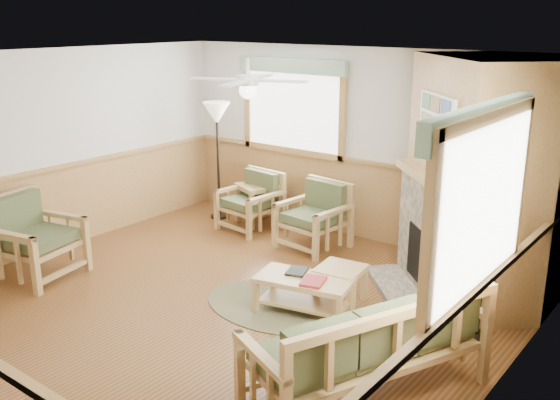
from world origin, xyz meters
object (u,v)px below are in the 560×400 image
Objects in this scene: armchair_back_left at (250,201)px; floor_lamp_right at (484,260)px; footstool at (340,285)px; end_table_chairs at (258,204)px; coffee_table at (304,295)px; floor_lamp_left at (218,161)px; sofa at (366,343)px; armchair_back_right at (313,216)px; armchair_left at (35,237)px.

floor_lamp_right reaches higher than armchair_back_left.
end_table_chairs is at bearing 147.81° from footstool.
armchair_back_left is 2.87m from coffee_table.
floor_lamp_left is (-0.68, -0.14, 0.61)m from end_table_chairs.
coffee_table is at bearing -101.96° from sofa.
coffee_table is 0.48m from footstool.
floor_lamp_left is at bearing -179.78° from armchair_back_right.
sofa is 2.27× the size of armchair_back_right.
end_table_chairs is at bearing -105.90° from sofa.
sofa is 4.66m from end_table_chairs.
armchair_back_left is at bearing -10.34° from floor_lamp_left.
armchair_left reaches higher than end_table_chairs.
footstool is at bearing -117.53° from sofa.
armchair_back_left is at bearing 164.27° from floor_lamp_right.
coffee_table is 3.63m from floor_lamp_left.
sofa is at bearing -50.62° from footstool.
armchair_left reaches higher than armchair_back_left.
sofa is at bearing -41.76° from armchair_back_right.
armchair_back_left is (-3.53, 2.65, -0.04)m from sofa.
armchair_back_right is (-2.34, 2.59, -0.02)m from sofa.
coffee_table is at bearing -32.09° from floor_lamp_left.
footstool is (1.23, -1.24, -0.24)m from armchair_back_right.
armchair_back_right is at bearing 134.88° from footstool.
sofa is at bearing -32.99° from floor_lamp_left.
armchair_back_right is 0.49× the size of floor_lamp_left.
floor_lamp_right is (0.40, 1.54, 0.35)m from sofa.
end_table_chairs is (-2.34, 2.03, 0.11)m from coffee_table.
armchair_left is at bearing -171.98° from coffee_table.
floor_lamp_left is at bearing 155.69° from footstool.
sofa reaches higher than footstool.
floor_lamp_right is at bearing -19.04° from end_table_chairs.
armchair_left reaches higher than coffee_table.
armchair_left is 3.13m from floor_lamp_left.
sofa is at bearing -47.81° from coffee_table.
floor_lamp_left is 4.86m from floor_lamp_right.
armchair_back_left is 0.84× the size of coffee_table.
armchair_back_left reaches higher than coffee_table.
floor_lamp_right is (2.74, -1.05, 0.37)m from armchair_back_right.
end_table_chairs is at bearing 171.16° from armchair_back_right.
sofa reaches higher than armchair_back_right.
floor_lamp_right reaches higher than sofa.
end_table_chairs is (0.84, 3.23, -0.20)m from armchair_left.
end_table_chairs is at bearing -26.60° from armchair_left.
sofa is 1.58m from coffee_table.
sofa is 1.11× the size of floor_lamp_left.
sofa is 2.02× the size of armchair_left.
end_table_chairs is 0.34× the size of floor_lamp_left.
footstool reaches higher than coffee_table.
coffee_table is at bearing -51.76° from armchair_back_right.
armchair_back_right is 1.77m from footstool.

